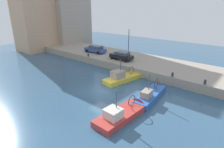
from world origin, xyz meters
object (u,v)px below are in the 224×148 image
mooring_bollard_north (88,55)px  parked_car_black (122,56)px  fishing_boat_blue (151,96)px  quay_streetlamp (129,38)px  fishing_boat_red (124,115)px  fishing_boat_yellow (125,79)px  mooring_bollard_mid (173,74)px  mooring_bollard_south (205,82)px  parked_car_blue (96,49)px

mooring_bollard_north → parked_car_black: bearing=-69.8°
fishing_boat_blue → quay_streetlamp: quay_streetlamp is taller
fishing_boat_blue → mooring_bollard_north: fishing_boat_blue is taller
parked_car_black → fishing_boat_red: bearing=-141.7°
fishing_boat_yellow → mooring_bollard_mid: 6.51m
fishing_boat_yellow → mooring_bollard_south: bearing=-75.2°
parked_car_blue → mooring_bollard_north: size_ratio=8.16×
parked_car_blue → mooring_bollard_south: (-3.06, -21.17, -0.45)m
parked_car_black → mooring_bollard_north: size_ratio=7.49×
fishing_boat_red → quay_streetlamp: (15.77, 10.77, 4.34)m
fishing_boat_blue → fishing_boat_yellow: 5.98m
fishing_boat_yellow → mooring_bollard_south: size_ratio=12.59×
fishing_boat_yellow → quay_streetlamp: (8.25, 5.27, 4.29)m
fishing_boat_red → quay_streetlamp: size_ratio=1.38×
parked_car_black → mooring_bollard_south: parked_car_black is taller
fishing_boat_red → mooring_bollard_north: (10.12, 15.67, 1.36)m
parked_car_blue → parked_car_black: bearing=-97.0°
fishing_boat_yellow → fishing_boat_blue: bearing=-112.5°
fishing_boat_yellow → mooring_bollard_north: (2.60, 10.17, 1.31)m
fishing_boat_blue → mooring_bollard_mid: (4.89, -0.30, 1.38)m
fishing_boat_blue → fishing_boat_yellow: size_ratio=1.00×
parked_car_black → parked_car_blue: size_ratio=0.92×
fishing_boat_blue → mooring_bollard_south: fishing_boat_blue is taller
mooring_bollard_mid → mooring_bollard_north: bearing=90.0°
mooring_bollard_south → mooring_bollard_mid: bearing=90.0°
mooring_bollard_north → parked_car_blue: bearing=20.9°
mooring_bollard_south → parked_car_blue: bearing=81.8°
mooring_bollard_south → mooring_bollard_mid: (0.00, 4.00, 0.00)m
parked_car_blue → mooring_bollard_mid: parked_car_blue is taller
fishing_boat_yellow → parked_car_black: fishing_boat_yellow is taller
parked_car_black → mooring_bollard_south: (-2.19, -14.05, -0.44)m
mooring_bollard_north → quay_streetlamp: quay_streetlamp is taller
parked_car_black → mooring_bollard_south: bearing=-98.8°
fishing_boat_blue → mooring_bollard_north: (4.89, 15.70, 1.38)m
mooring_bollard_mid → quay_streetlamp: bearing=63.0°
parked_car_blue → quay_streetlamp: 7.07m
mooring_bollard_south → mooring_bollard_north: (0.00, 20.00, 0.00)m
parked_car_black → quay_streetlamp: (3.46, 1.05, 2.54)m
fishing_boat_blue → mooring_bollard_south: size_ratio=12.63×
fishing_boat_blue → fishing_boat_red: 5.23m
fishing_boat_blue → fishing_boat_red: bearing=179.7°
fishing_boat_blue → quay_streetlamp: 15.70m
fishing_boat_red → fishing_boat_yellow: fishing_boat_yellow is taller
fishing_boat_blue → parked_car_blue: size_ratio=1.55×
mooring_bollard_south → mooring_bollard_mid: 4.00m
mooring_bollard_south → mooring_bollard_mid: same height
fishing_boat_red → parked_car_black: 15.78m
fishing_boat_blue → parked_car_black: 12.18m
mooring_bollard_south → quay_streetlamp: 16.39m
fishing_boat_red → parked_car_blue: (13.18, 16.84, 1.81)m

